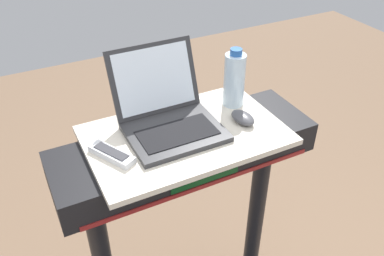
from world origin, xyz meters
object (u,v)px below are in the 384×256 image
(water_bottle, at_px, (234,79))
(tv_remote, at_px, (112,154))
(laptop, at_px, (168,114))
(computer_mouse, at_px, (243,118))

(water_bottle, height_order, tv_remote, water_bottle)
(laptop, xyz_separation_m, tv_remote, (-0.22, -0.07, -0.04))
(computer_mouse, xyz_separation_m, tv_remote, (-0.46, 0.02, -0.01))
(computer_mouse, relative_size, tv_remote, 0.61)
(laptop, relative_size, water_bottle, 1.51)
(computer_mouse, relative_size, water_bottle, 0.46)
(laptop, relative_size, computer_mouse, 3.27)
(laptop, bearing_deg, computer_mouse, -16.56)
(laptop, distance_m, computer_mouse, 0.26)
(laptop, height_order, water_bottle, laptop)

